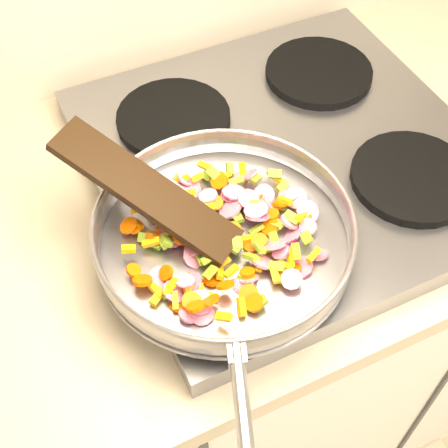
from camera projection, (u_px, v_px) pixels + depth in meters
name	position (u px, v px, depth m)	size (l,w,h in m)	color
cooktop	(287.00, 159.00, 1.02)	(0.60, 0.60, 0.04)	#939399
grate_fl	(250.00, 241.00, 0.88)	(0.19, 0.19, 0.02)	black
grate_fr	(413.00, 178.00, 0.95)	(0.19, 0.19, 0.02)	black
grate_bl	(174.00, 118.00, 1.04)	(0.19, 0.19, 0.02)	black
grate_br	(319.00, 72.00, 1.11)	(0.19, 0.19, 0.02)	black
saute_pan	(224.00, 233.00, 0.84)	(0.39, 0.54, 0.05)	#9E9EA5
vegetable_heap	(223.00, 235.00, 0.85)	(0.29, 0.27, 0.05)	#C61356
wooden_spatula	(146.00, 191.00, 0.83)	(0.28, 0.06, 0.01)	black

